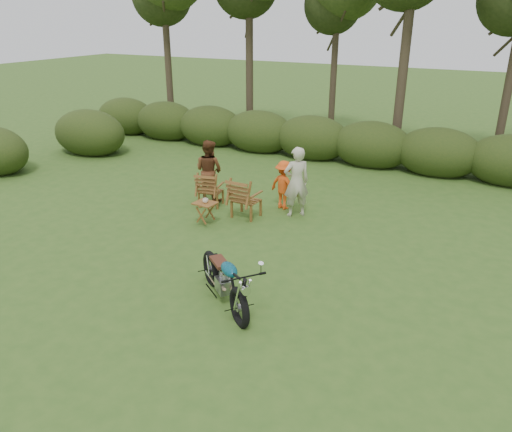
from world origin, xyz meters
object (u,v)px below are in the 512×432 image
at_px(lawn_chair_left, 211,205).
at_px(adult_b, 210,199).
at_px(motorcycle, 225,301).
at_px(child, 284,208).
at_px(lawn_chair_right, 246,216).
at_px(side_table, 206,213).
at_px(adult_a, 295,215).
at_px(cup, 205,201).

distance_m(lawn_chair_left, adult_b, 0.45).
bearing_deg(motorcycle, child, 140.83).
xyz_separation_m(lawn_chair_right, child, (0.56, 0.91, 0.00)).
bearing_deg(side_table, adult_a, 41.21).
relative_size(motorcycle, side_table, 3.66).
bearing_deg(cup, child, 56.26).
bearing_deg(cup, motorcycle, -52.01).
bearing_deg(child, side_table, 69.91).
xyz_separation_m(adult_b, child, (1.97, 0.30, 0.00)).
relative_size(cup, child, 0.11).
xyz_separation_m(cup, child, (1.16, 1.74, -0.58)).
height_order(side_table, adult_b, adult_b).
xyz_separation_m(motorcycle, adult_b, (-2.87, 4.08, 0.00)).
height_order(cup, adult_b, adult_b).
height_order(lawn_chair_right, adult_a, adult_a).
relative_size(motorcycle, adult_b, 1.22).
bearing_deg(adult_a, child, -75.94).
xyz_separation_m(side_table, child, (1.17, 1.73, -0.26)).
xyz_separation_m(motorcycle, lawn_chair_left, (-2.61, 3.72, 0.00)).
bearing_deg(motorcycle, adult_a, 135.51).
height_order(lawn_chair_left, adult_b, adult_b).
bearing_deg(lawn_chair_left, lawn_chair_right, 156.23).
height_order(lawn_chair_right, lawn_chair_left, lawn_chair_right).
bearing_deg(lawn_chair_right, cup, 56.54).
bearing_deg(lawn_chair_right, adult_b, -20.85).
distance_m(lawn_chair_right, adult_a, 1.18).
xyz_separation_m(side_table, adult_b, (-0.79, 1.43, -0.26)).
height_order(cup, child, cup).
xyz_separation_m(lawn_chair_left, side_table, (0.53, -1.07, 0.26)).
height_order(side_table, cup, cup).
distance_m(cup, child, 2.17).
xyz_separation_m(side_table, cup, (0.01, -0.00, 0.31)).
distance_m(lawn_chair_right, adult_b, 1.53).
bearing_deg(motorcycle, side_table, 167.28).
bearing_deg(adult_a, lawn_chair_right, -10.76).
relative_size(lawn_chair_left, side_table, 1.70).
bearing_deg(child, cup, 70.25).
relative_size(lawn_chair_left, adult_b, 0.57).
relative_size(cup, adult_b, 0.08).
distance_m(motorcycle, lawn_chair_left, 4.54).
bearing_deg(motorcycle, adult_b, 164.30).
bearing_deg(cup, lawn_chair_left, 116.72).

